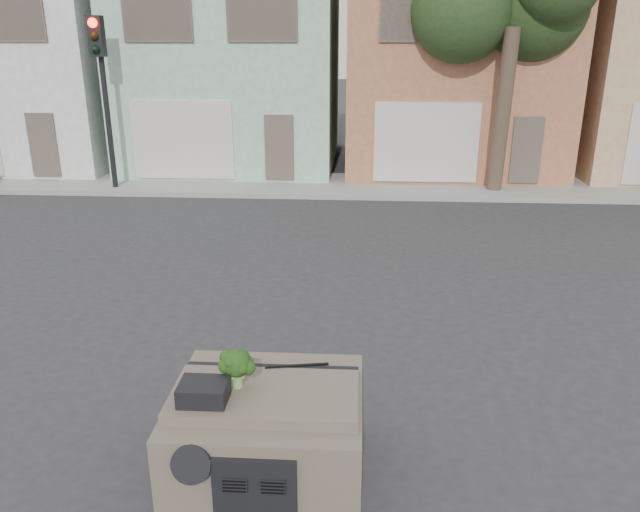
{
  "coord_description": "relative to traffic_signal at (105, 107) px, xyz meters",
  "views": [
    {
      "loc": [
        0.91,
        -8.64,
        4.58
      ],
      "look_at": [
        0.34,
        0.5,
        1.3
      ],
      "focal_mm": 35.0,
      "sensor_mm": 36.0,
      "label": 1
    }
  ],
  "objects": [
    {
      "name": "townhouse_white",
      "position": [
        -4.5,
        5.0,
        1.23
      ],
      "size": [
        7.2,
        8.2,
        7.55
      ],
      "primitive_type": "cube",
      "color": "white",
      "rests_on": "ground"
    },
    {
      "name": "townhouse_mint",
      "position": [
        3.0,
        5.0,
        1.23
      ],
      "size": [
        7.2,
        8.2,
        7.55
      ],
      "primitive_type": "cube",
      "color": "#A3CEB3",
      "rests_on": "ground"
    },
    {
      "name": "sidewalk",
      "position": [
        6.5,
        1.0,
        -2.47
      ],
      "size": [
        40.0,
        3.0,
        0.15
      ],
      "primitive_type": "cube",
      "color": "gray",
      "rests_on": "ground"
    },
    {
      "name": "traffic_signal",
      "position": [
        0.0,
        0.0,
        0.0
      ],
      "size": [
        0.4,
        0.4,
        5.1
      ],
      "primitive_type": "cube",
      "color": "black",
      "rests_on": "ground"
    },
    {
      "name": "wiper_arm",
      "position": [
        6.78,
        -12.12,
        -1.42
      ],
      "size": [
        0.69,
        0.15,
        0.02
      ],
      "primitive_type": "cube",
      "rotation": [
        0.0,
        0.0,
        0.17
      ],
      "color": "black",
      "rests_on": "car_dashboard"
    },
    {
      "name": "ground_plane",
      "position": [
        6.5,
        -9.5,
        -2.55
      ],
      "size": [
        120.0,
        120.0,
        0.0
      ],
      "primitive_type": "plane",
      "color": "#303033",
      "rests_on": "ground"
    },
    {
      "name": "broccoli",
      "position": [
        6.21,
        -12.57,
        -1.21
      ],
      "size": [
        0.47,
        0.47,
        0.43
      ],
      "primitive_type": "cube",
      "rotation": [
        0.0,
        0.0,
        3.61
      ],
      "color": "#1A3610",
      "rests_on": "car_dashboard"
    },
    {
      "name": "townhouse_tan",
      "position": [
        10.5,
        5.0,
        1.23
      ],
      "size": [
        7.2,
        8.2,
        7.55
      ],
      "primitive_type": "cube",
      "color": "#B16C4C",
      "rests_on": "ground"
    },
    {
      "name": "car_dashboard",
      "position": [
        6.5,
        -12.5,
        -1.99
      ],
      "size": [
        2.0,
        1.8,
        1.12
      ],
      "primitive_type": "cube",
      "color": "#65584A",
      "rests_on": "ground"
    },
    {
      "name": "tree_near",
      "position": [
        11.5,
        0.3,
        1.7
      ],
      "size": [
        4.4,
        4.0,
        8.5
      ],
      "primitive_type": "cube",
      "color": "#263C1B",
      "rests_on": "ground"
    },
    {
      "name": "instrument_hump",
      "position": [
        5.92,
        -12.85,
        -1.33
      ],
      "size": [
        0.48,
        0.38,
        0.2
      ],
      "primitive_type": "cube",
      "color": "black",
      "rests_on": "car_dashboard"
    }
  ]
}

